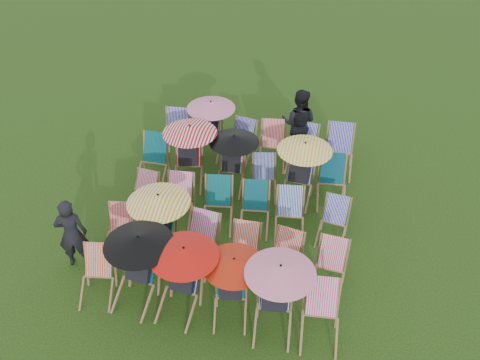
% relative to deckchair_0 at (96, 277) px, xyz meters
% --- Properties ---
extents(ground, '(100.00, 100.00, 0.00)m').
position_rel_deckchair_0_xyz_m(ground, '(1.96, 2.21, -0.45)').
color(ground, black).
rests_on(ground, ground).
extents(deckchair_0, '(0.71, 0.90, 0.90)m').
position_rel_deckchair_0_xyz_m(deckchair_0, '(0.00, 0.00, 0.00)').
color(deckchair_0, '#8B6241').
rests_on(deckchair_0, ground).
extents(deckchair_1, '(1.20, 1.27, 1.42)m').
position_rel_deckchair_0_xyz_m(deckchair_1, '(0.75, 0.10, 0.30)').
color(deckchair_1, '#8B6241').
rests_on(deckchair_1, ground).
extents(deckchair_2, '(1.16, 1.24, 1.38)m').
position_rel_deckchair_0_xyz_m(deckchair_2, '(1.56, 0.04, 0.28)').
color(deckchair_2, '#8B6241').
rests_on(deckchair_2, ground).
extents(deckchair_3, '(1.06, 1.14, 1.25)m').
position_rel_deckchair_0_xyz_m(deckchair_3, '(2.42, 0.09, 0.21)').
color(deckchair_3, '#8B6241').
rests_on(deckchair_3, ground).
extents(deckchair_4, '(1.16, 1.23, 1.38)m').
position_rel_deckchair_0_xyz_m(deckchair_4, '(3.18, -0.01, 0.28)').
color(deckchair_4, '#8B6241').
rests_on(deckchair_4, ground).
extents(deckchair_5, '(0.71, 0.94, 0.97)m').
position_rel_deckchair_0_xyz_m(deckchair_5, '(3.94, -0.06, 0.04)').
color(deckchair_5, '#8B6241').
rests_on(deckchair_5, ground).
extents(deckchair_6, '(0.67, 0.86, 0.86)m').
position_rel_deckchair_0_xyz_m(deckchair_6, '(-0.04, 1.17, -0.02)').
color(deckchair_6, '#8B6241').
rests_on(deckchair_6, ground).
extents(deckchair_7, '(1.18, 1.26, 1.40)m').
position_rel_deckchair_0_xyz_m(deckchair_7, '(0.72, 1.20, 0.29)').
color(deckchair_7, '#8B6241').
rests_on(deckchair_7, ground).
extents(deckchair_8, '(0.75, 0.97, 0.97)m').
position_rel_deckchair_0_xyz_m(deckchair_8, '(1.55, 1.11, 0.04)').
color(deckchair_8, '#8B6241').
rests_on(deckchair_8, ground).
extents(deckchair_9, '(0.58, 0.81, 0.88)m').
position_rel_deckchair_0_xyz_m(deckchair_9, '(2.41, 1.13, -0.01)').
color(deckchair_9, '#8B6241').
rests_on(deckchair_9, ground).
extents(deckchair_10, '(0.73, 0.91, 0.88)m').
position_rel_deckchair_0_xyz_m(deckchair_10, '(3.16, 1.09, -0.01)').
color(deckchair_10, '#8B6241').
rests_on(deckchair_10, ground).
extents(deckchair_11, '(0.67, 0.87, 0.89)m').
position_rel_deckchair_0_xyz_m(deckchair_11, '(3.99, 1.04, -0.00)').
color(deckchair_11, '#8B6241').
rests_on(deckchair_11, ground).
extents(deckchair_12, '(0.63, 0.83, 0.84)m').
position_rel_deckchair_0_xyz_m(deckchair_12, '(0.02, 2.28, -0.03)').
color(deckchair_12, '#8B6241').
rests_on(deckchair_12, ground).
extents(deckchair_13, '(0.67, 0.89, 0.93)m').
position_rel_deckchair_0_xyz_m(deckchair_13, '(0.81, 2.24, 0.02)').
color(deckchair_13, '#8B6241').
rests_on(deckchair_13, ground).
extents(deckchair_14, '(0.74, 0.94, 0.94)m').
position_rel_deckchair_0_xyz_m(deckchair_14, '(1.63, 2.27, 0.02)').
color(deckchair_14, '#8B6241').
rests_on(deckchair_14, ground).
extents(deckchair_15, '(0.70, 0.90, 0.92)m').
position_rel_deckchair_0_xyz_m(deckchair_15, '(2.40, 2.31, 0.01)').
color(deckchair_15, '#8B6241').
rests_on(deckchair_15, ground).
extents(deckchair_16, '(0.71, 0.91, 0.92)m').
position_rel_deckchair_0_xyz_m(deckchair_16, '(3.11, 2.27, 0.01)').
color(deckchair_16, '#8B6241').
rests_on(deckchair_16, ground).
extents(deckchair_17, '(0.66, 0.84, 0.84)m').
position_rel_deckchair_0_xyz_m(deckchair_17, '(3.97, 2.30, -0.03)').
color(deckchair_17, '#8B6241').
rests_on(deckchair_17, ground).
extents(deckchair_18, '(0.68, 0.94, 1.01)m').
position_rel_deckchair_0_xyz_m(deckchair_18, '(-0.15, 3.36, 0.06)').
color(deckchair_18, '#8B6241').
rests_on(deckchair_18, ground).
extents(deckchair_19, '(1.19, 1.29, 1.41)m').
position_rel_deckchair_0_xyz_m(deckchair_19, '(0.67, 3.51, 0.29)').
color(deckchair_19, '#8B6241').
rests_on(deckchair_19, ground).
extents(deckchair_20, '(1.09, 1.13, 1.29)m').
position_rel_deckchair_0_xyz_m(deckchair_20, '(1.64, 3.53, 0.23)').
color(deckchair_20, '#8B6241').
rests_on(deckchair_20, ground).
extents(deckchair_21, '(0.70, 0.87, 0.85)m').
position_rel_deckchair_0_xyz_m(deckchair_21, '(2.39, 3.40, -0.02)').
color(deckchair_21, '#8B6241').
rests_on(deckchair_21, ground).
extents(deckchair_22, '(1.16, 1.22, 1.38)m').
position_rel_deckchair_0_xyz_m(deckchair_22, '(3.15, 3.44, 0.28)').
color(deckchair_22, '#8B6241').
rests_on(deckchair_22, ground).
extents(deckchair_23, '(0.74, 0.96, 0.97)m').
position_rel_deckchair_0_xyz_m(deckchair_23, '(3.85, 3.47, 0.04)').
color(deckchair_23, '#8B6241').
rests_on(deckchair_23, ground).
extents(deckchair_24, '(0.73, 0.97, 1.01)m').
position_rel_deckchair_0_xyz_m(deckchair_24, '(0.04, 4.50, 0.06)').
color(deckchair_24, '#8B6241').
rests_on(deckchair_24, ground).
extents(deckchair_25, '(1.14, 1.19, 1.35)m').
position_rel_deckchair_0_xyz_m(deckchair_25, '(0.82, 4.69, 0.27)').
color(deckchair_25, '#8B6241').
rests_on(deckchair_25, ground).
extents(deckchair_26, '(0.78, 0.96, 0.93)m').
position_rel_deckchair_0_xyz_m(deckchair_26, '(1.60, 4.55, 0.02)').
color(deckchair_26, '#8B6241').
rests_on(deckchair_26, ground).
extents(deckchair_27, '(0.73, 0.95, 0.96)m').
position_rel_deckchair_0_xyz_m(deckchair_27, '(2.38, 4.56, 0.03)').
color(deckchair_27, '#8B6241').
rests_on(deckchair_27, ground).
extents(deckchair_28, '(0.73, 0.95, 0.96)m').
position_rel_deckchair_0_xyz_m(deckchair_28, '(3.08, 4.60, 0.03)').
color(deckchair_28, '#8B6241').
rests_on(deckchair_28, ground).
extents(deckchair_29, '(0.71, 0.97, 1.03)m').
position_rel_deckchair_0_xyz_m(deckchair_29, '(3.92, 4.62, 0.07)').
color(deckchair_29, '#8B6241').
rests_on(deckchair_29, ground).
extents(person_left, '(0.65, 0.53, 1.54)m').
position_rel_deckchair_0_xyz_m(person_left, '(-0.70, 0.62, 0.32)').
color(person_left, black).
rests_on(person_left, ground).
extents(person_rear, '(0.90, 0.73, 1.73)m').
position_rel_deckchair_0_xyz_m(person_rear, '(2.91, 5.09, 0.42)').
color(person_rear, black).
rests_on(person_rear, ground).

